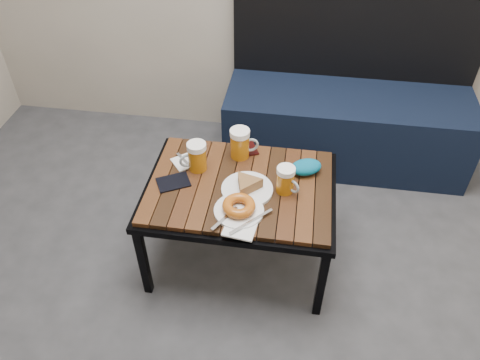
# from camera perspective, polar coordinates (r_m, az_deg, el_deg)

# --- Properties ---
(bench) EXTENTS (1.40, 0.50, 0.95)m
(bench) POSITION_cam_1_polar(r_m,az_deg,el_deg) (2.86, 12.78, 7.23)
(bench) COLOR black
(bench) RESTS_ON ground
(cafe_table) EXTENTS (0.84, 0.62, 0.47)m
(cafe_table) POSITION_cam_1_polar(r_m,az_deg,el_deg) (2.08, -0.00, -1.47)
(cafe_table) COLOR black
(cafe_table) RESTS_ON ground
(beer_mug_left) EXTENTS (0.13, 0.11, 0.14)m
(beer_mug_left) POSITION_cam_1_polar(r_m,az_deg,el_deg) (2.10, -5.32, 2.88)
(beer_mug_left) COLOR #AF640E
(beer_mug_left) RESTS_ON cafe_table
(beer_mug_centre) EXTENTS (0.14, 0.11, 0.15)m
(beer_mug_centre) POSITION_cam_1_polar(r_m,az_deg,el_deg) (2.16, 0.06, 4.49)
(beer_mug_centre) COLOR #AF640E
(beer_mug_centre) RESTS_ON cafe_table
(beer_mug_right) EXTENTS (0.12, 0.10, 0.13)m
(beer_mug_right) POSITION_cam_1_polar(r_m,az_deg,el_deg) (1.99, 5.60, 0.02)
(beer_mug_right) COLOR #AF640E
(beer_mug_right) RESTS_ON cafe_table
(plate_pie) EXTENTS (0.22, 0.22, 0.06)m
(plate_pie) POSITION_cam_1_polar(r_m,az_deg,el_deg) (2.01, 0.88, -0.79)
(plate_pie) COLOR white
(plate_pie) RESTS_ON cafe_table
(plate_bagel) EXTENTS (0.24, 0.24, 0.06)m
(plate_bagel) POSITION_cam_1_polar(r_m,az_deg,el_deg) (1.92, -0.14, -3.43)
(plate_bagel) COLOR white
(plate_bagel) RESTS_ON cafe_table
(napkin_left) EXTENTS (0.15, 0.15, 0.01)m
(napkin_left) POSITION_cam_1_polar(r_m,az_deg,el_deg) (2.18, -6.72, 2.22)
(napkin_left) COLOR white
(napkin_left) RESTS_ON cafe_table
(napkin_right) EXTENTS (0.14, 0.12, 0.01)m
(napkin_right) POSITION_cam_1_polar(r_m,az_deg,el_deg) (1.86, -0.02, -5.98)
(napkin_right) COLOR white
(napkin_right) RESTS_ON cafe_table
(passport_navy) EXTENTS (0.17, 0.15, 0.01)m
(passport_navy) POSITION_cam_1_polar(r_m,az_deg,el_deg) (2.08, -8.13, -0.26)
(passport_navy) COLOR black
(passport_navy) RESTS_ON cafe_table
(passport_burgundy) EXTENTS (0.13, 0.15, 0.01)m
(passport_burgundy) POSITION_cam_1_polar(r_m,az_deg,el_deg) (2.25, 0.77, 3.94)
(passport_burgundy) COLOR black
(passport_burgundy) RESTS_ON cafe_table
(knit_pouch) EXTENTS (0.17, 0.14, 0.06)m
(knit_pouch) POSITION_cam_1_polar(r_m,az_deg,el_deg) (2.11, 8.04, 1.57)
(knit_pouch) COLOR #05598C
(knit_pouch) RESTS_ON cafe_table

